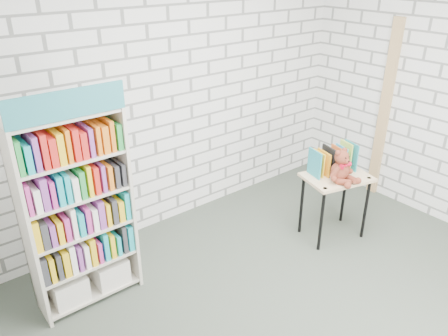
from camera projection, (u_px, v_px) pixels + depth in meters
ground at (311, 314)px, 3.62m from camera, size 4.50×4.50×0.00m
room_shell at (335, 107)px, 2.84m from camera, size 4.52×4.02×2.81m
bookshelf at (78, 211)px, 3.46m from camera, size 0.83×0.32×1.87m
display_table at (336, 185)px, 4.40m from camera, size 0.74×0.59×0.70m
table_books at (332, 160)px, 4.39m from camera, size 0.49×0.31×0.27m
teddy_bear at (342, 169)px, 4.20m from camera, size 0.31×0.28×0.33m
door_trim at (384, 111)px, 5.08m from camera, size 0.05×0.12×2.10m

